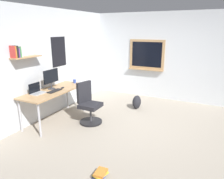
{
  "coord_description": "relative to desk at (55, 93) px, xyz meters",
  "views": [
    {
      "loc": [
        -3.98,
        -1.23,
        2.11
      ],
      "look_at": [
        -0.05,
        0.72,
        0.85
      ],
      "focal_mm": 33.93,
      "sensor_mm": 36.0,
      "label": 1
    }
  ],
  "objects": [
    {
      "name": "keyboard",
      "position": [
        -0.08,
        -0.08,
        0.08
      ],
      "size": [
        0.37,
        0.13,
        0.02
      ],
      "primitive_type": "cube",
      "color": "black",
      "rests_on": "desk"
    },
    {
      "name": "book_stack_on_floor",
      "position": [
        -1.32,
        -1.95,
        -0.63
      ],
      "size": [
        0.24,
        0.2,
        0.11
      ],
      "color": "#3851B2",
      "rests_on": "ground"
    },
    {
      "name": "ground_plane",
      "position": [
        0.37,
        -2.04,
        -0.69
      ],
      "size": [
        5.2,
        5.2,
        0.0
      ],
      "primitive_type": "plane",
      "color": "#9E9384",
      "rests_on": "ground"
    },
    {
      "name": "office_chair",
      "position": [
        0.26,
        -0.76,
        -0.28
      ],
      "size": [
        0.52,
        0.54,
        0.95
      ],
      "color": "black",
      "rests_on": "ground"
    },
    {
      "name": "computer_mouse",
      "position": [
        0.2,
        -0.08,
        0.08
      ],
      "size": [
        0.1,
        0.06,
        0.03
      ],
      "primitive_type": "ellipsoid",
      "color": "#262628",
      "rests_on": "desk"
    },
    {
      "name": "monitor_primary",
      "position": [
        0.04,
        0.11,
        0.34
      ],
      "size": [
        0.46,
        0.17,
        0.46
      ],
      "color": "#38383D",
      "rests_on": "desk"
    },
    {
      "name": "laptop",
      "position": [
        -0.38,
        0.15,
        0.12
      ],
      "size": [
        0.31,
        0.21,
        0.23
      ],
      "color": "#ADAFB5",
      "rests_on": "desk"
    },
    {
      "name": "wall_back",
      "position": [
        0.37,
        0.41,
        0.62
      ],
      "size": [
        5.0,
        0.3,
        2.6
      ],
      "color": "silver",
      "rests_on": "ground"
    },
    {
      "name": "desk",
      "position": [
        0.0,
        0.0,
        0.0
      ],
      "size": [
        1.69,
        0.65,
        0.75
      ],
      "color": "tan",
      "rests_on": "ground"
    },
    {
      "name": "coffee_mug",
      "position": [
        0.75,
        -0.03,
        0.11
      ],
      "size": [
        0.08,
        0.08,
        0.09
      ],
      "primitive_type": "cylinder",
      "color": "#334CA5",
      "rests_on": "desk"
    },
    {
      "name": "wall_right",
      "position": [
        2.82,
        -2.02,
        0.62
      ],
      "size": [
        0.22,
        5.0,
        2.6
      ],
      "color": "silver",
      "rests_on": "ground"
    },
    {
      "name": "backpack",
      "position": [
        1.58,
        -1.46,
        -0.5
      ],
      "size": [
        0.32,
        0.22,
        0.37
      ],
      "primitive_type": "ellipsoid",
      "color": "#232328",
      "rests_on": "ground"
    }
  ]
}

